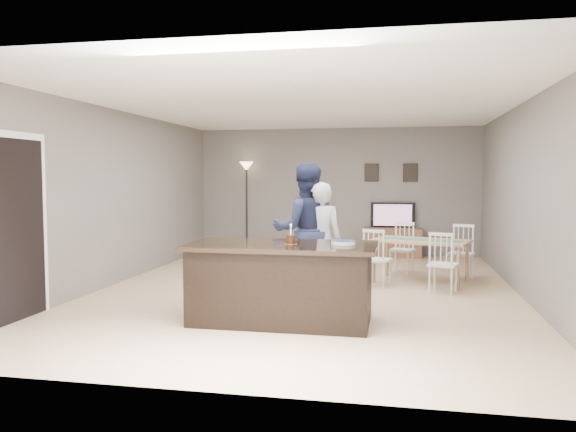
% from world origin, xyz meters
% --- Properties ---
extents(floor, '(8.00, 8.00, 0.00)m').
position_xyz_m(floor, '(0.00, 0.00, 0.00)').
color(floor, tan).
rests_on(floor, ground).
extents(room_shell, '(8.00, 8.00, 8.00)m').
position_xyz_m(room_shell, '(0.00, 0.00, 1.68)').
color(room_shell, slate).
rests_on(room_shell, floor).
extents(kitchen_island, '(2.15, 1.10, 0.90)m').
position_xyz_m(kitchen_island, '(0.00, -1.80, 0.45)').
color(kitchen_island, black).
rests_on(kitchen_island, floor).
extents(tv_console, '(1.20, 0.40, 0.60)m').
position_xyz_m(tv_console, '(1.20, 3.77, 0.30)').
color(tv_console, brown).
rests_on(tv_console, floor).
extents(television, '(0.91, 0.12, 0.53)m').
position_xyz_m(television, '(1.20, 3.84, 0.86)').
color(television, black).
rests_on(television, tv_console).
extents(tv_screen_glow, '(0.78, 0.00, 0.78)m').
position_xyz_m(tv_screen_glow, '(1.20, 3.76, 0.87)').
color(tv_screen_glow, orange).
rests_on(tv_screen_glow, tv_console).
extents(picture_frames, '(1.10, 0.02, 0.38)m').
position_xyz_m(picture_frames, '(1.15, 3.98, 1.75)').
color(picture_frames, black).
rests_on(picture_frames, room_shell).
extents(doorway, '(0.00, 2.10, 2.65)m').
position_xyz_m(doorway, '(-2.99, -2.30, 1.26)').
color(doorway, black).
rests_on(doorway, floor).
extents(woman, '(0.63, 0.46, 1.59)m').
position_xyz_m(woman, '(0.28, -0.55, 0.80)').
color(woman, '#B0AFB4').
rests_on(woman, floor).
extents(man, '(1.06, 0.92, 1.85)m').
position_xyz_m(man, '(0.05, -0.45, 0.93)').
color(man, '#1B203C').
rests_on(man, floor).
extents(birthday_cake, '(0.15, 0.15, 0.23)m').
position_xyz_m(birthday_cake, '(0.11, -1.81, 0.95)').
color(birthday_cake, gold).
rests_on(birthday_cake, kitchen_island).
extents(plate_stack, '(0.28, 0.28, 0.04)m').
position_xyz_m(plate_stack, '(0.70, -1.70, 0.92)').
color(plate_stack, white).
rests_on(plate_stack, kitchen_island).
extents(dining_table, '(1.79, 1.96, 0.88)m').
position_xyz_m(dining_table, '(1.66, 0.96, 0.56)').
color(dining_table, '#9F7856').
rests_on(dining_table, floor).
extents(floor_lamp, '(0.30, 0.30, 1.99)m').
position_xyz_m(floor_lamp, '(-1.94, 3.79, 1.54)').
color(floor_lamp, black).
rests_on(floor_lamp, floor).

